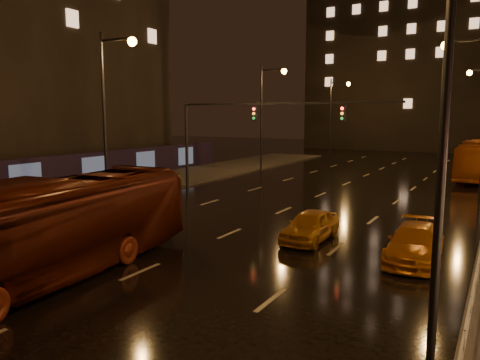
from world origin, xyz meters
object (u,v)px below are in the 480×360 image
object	(u,v)px
taxi_near	(310,226)
taxi_far	(415,243)
bus_curb	(480,160)
bus_red	(49,230)

from	to	relation	value
taxi_near	taxi_far	bearing A→B (deg)	-8.23
bus_curb	taxi_far	distance (m)	26.05
bus_red	bus_curb	xyz separation A→B (m)	(10.99, 34.02, -0.05)
bus_red	taxi_near	xyz separation A→B (m)	(5.69, 8.66, -1.01)
taxi_near	taxi_far	world-z (taller)	taxi_near
bus_curb	taxi_far	size ratio (longest dim) A/B	2.57
bus_curb	taxi_far	xyz separation A→B (m)	(-0.93, -26.02, -0.97)
bus_red	taxi_far	xyz separation A→B (m)	(10.06, 8.00, -1.02)
taxi_far	bus_curb	bearing A→B (deg)	85.41
taxi_near	taxi_far	distance (m)	4.42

